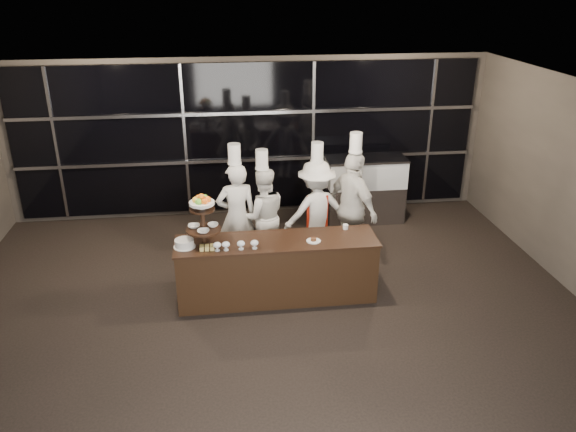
{
  "coord_description": "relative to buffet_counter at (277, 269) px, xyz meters",
  "views": [
    {
      "loc": [
        -0.58,
        -5.33,
        4.34
      ],
      "look_at": [
        0.35,
        2.0,
        1.15
      ],
      "focal_mm": 35.0,
      "sensor_mm": 36.0,
      "label": 1
    }
  ],
  "objects": [
    {
      "name": "chef_cup",
      "position": [
        1.04,
        0.25,
        0.49
      ],
      "size": [
        0.08,
        0.08,
        0.07
      ],
      "primitive_type": "cylinder",
      "color": "white",
      "rests_on": "buffet_counter"
    },
    {
      "name": "layer_cake",
      "position": [
        -1.27,
        -0.05,
        0.51
      ],
      "size": [
        0.3,
        0.3,
        0.11
      ],
      "color": "white",
      "rests_on": "buffet_counter"
    },
    {
      "name": "compotes",
      "position": [
        -0.59,
        -0.22,
        0.54
      ],
      "size": [
        0.61,
        0.11,
        0.12
      ],
      "color": "silver",
      "rests_on": "buffet_counter"
    },
    {
      "name": "chef_b",
      "position": [
        -0.09,
        1.16,
        0.35
      ],
      "size": [
        0.83,
        0.68,
        1.9
      ],
      "color": "white",
      "rests_on": "ground"
    },
    {
      "name": "display_case",
      "position": [
        1.95,
        2.6,
        0.22
      ],
      "size": [
        1.47,
        0.64,
        1.24
      ],
      "color": "#A5A5AA",
      "rests_on": "ground"
    },
    {
      "name": "buffet_counter",
      "position": [
        0.0,
        0.0,
        0.0
      ],
      "size": [
        2.84,
        0.74,
        0.92
      ],
      "color": "black",
      "rests_on": "ground"
    },
    {
      "name": "small_plate",
      "position": [
        0.51,
        -0.1,
        0.47
      ],
      "size": [
        0.2,
        0.2,
        0.05
      ],
      "color": "white",
      "rests_on": "buffet_counter"
    },
    {
      "name": "pastry_squares",
      "position": [
        -0.96,
        -0.17,
        0.48
      ],
      "size": [
        0.19,
        0.13,
        0.05
      ],
      "color": "#D4C068",
      "rests_on": "buffet_counter"
    },
    {
      "name": "chef_c",
      "position": [
        0.76,
        1.15,
        0.39
      ],
      "size": [
        1.21,
        0.88,
        1.98
      ],
      "color": "white",
      "rests_on": "ground"
    },
    {
      "name": "chef_d",
      "position": [
        1.31,
        0.95,
        0.48
      ],
      "size": [
        0.89,
        1.18,
        2.17
      ],
      "color": "white",
      "rests_on": "ground"
    },
    {
      "name": "display_stand",
      "position": [
        -1.0,
        -0.0,
        0.87
      ],
      "size": [
        0.48,
        0.48,
        0.74
      ],
      "color": "black",
      "rests_on": "buffet_counter"
    },
    {
      "name": "chef_a",
      "position": [
        -0.51,
        1.04,
        0.43
      ],
      "size": [
        0.69,
        0.5,
        2.04
      ],
      "color": "silver",
      "rests_on": "ground"
    },
    {
      "name": "room",
      "position": [
        -0.15,
        -1.7,
        1.03
      ],
      "size": [
        10.0,
        10.0,
        10.0
      ],
      "color": "black",
      "rests_on": "ground"
    },
    {
      "name": "window_wall",
      "position": [
        -0.15,
        3.23,
        1.04
      ],
      "size": [
        8.6,
        0.1,
        2.8
      ],
      "color": "black",
      "rests_on": "ground"
    }
  ]
}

